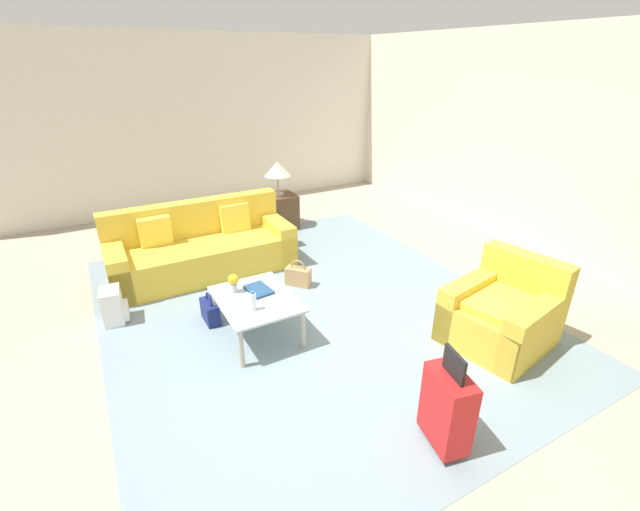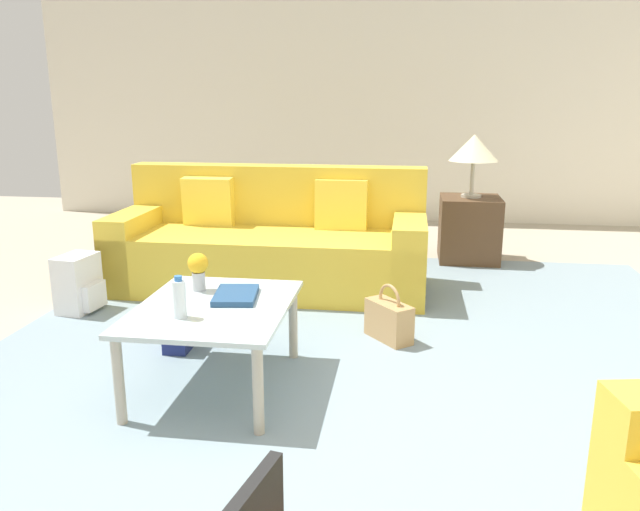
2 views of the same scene
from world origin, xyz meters
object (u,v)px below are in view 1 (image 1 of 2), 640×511
at_px(armchair, 503,314).
at_px(suitcase_red, 447,408).
at_px(water_bottle, 253,301).
at_px(side_table, 279,211).
at_px(flower_vase, 234,282).
at_px(handbag_tan, 298,276).
at_px(table_lamp, 278,169).
at_px(couch, 201,249).
at_px(backpack_white, 113,306).
at_px(coffee_table_book, 259,290).
at_px(coffee_table, 256,303).
at_px(handbag_navy, 210,311).

height_order(armchair, suitcase_red, armchair).
xyz_separation_m(water_bottle, side_table, (-3.00, 1.60, -0.25)).
height_order(flower_vase, handbag_tan, flower_vase).
relative_size(armchair, table_lamp, 2.00).
xyz_separation_m(couch, backpack_white, (0.80, -1.19, -0.11)).
bearing_deg(side_table, suitcase_red, -9.46).
relative_size(coffee_table_book, table_lamp, 0.56).
bearing_deg(table_lamp, suitcase_red, -9.46).
height_order(coffee_table, backpack_white, coffee_table).
bearing_deg(side_table, backpack_white, -57.15).
distance_m(couch, backpack_white, 1.44).
xyz_separation_m(coffee_table, handbag_navy, (-0.49, -0.37, -0.26)).
height_order(water_bottle, side_table, water_bottle).
distance_m(coffee_table, handbag_tan, 1.18).
bearing_deg(coffee_table, suitcase_red, 19.29).
xyz_separation_m(armchair, table_lamp, (-4.09, -0.67, 0.71)).
height_order(couch, armchair, couch).
bearing_deg(backpack_white, table_lamp, 122.85).
xyz_separation_m(couch, suitcase_red, (3.80, 0.80, 0.05)).
bearing_deg(couch, coffee_table_book, 6.12).
xyz_separation_m(suitcase_red, backpack_white, (-3.00, -1.99, -0.16)).
distance_m(couch, handbag_navy, 1.35).
xyz_separation_m(handbag_tan, handbag_navy, (0.27, -1.22, 0.00)).
xyz_separation_m(water_bottle, handbag_navy, (-0.69, -0.27, -0.41)).
xyz_separation_m(coffee_table, flower_vase, (-0.22, -0.15, 0.18)).
bearing_deg(backpack_white, side_table, 122.85).
xyz_separation_m(armchair, side_table, (-4.09, -0.67, -0.01)).
height_order(table_lamp, handbag_tan, table_lamp).
bearing_deg(side_table, flower_vase, -32.60).
bearing_deg(suitcase_red, side_table, 170.54).
bearing_deg(flower_vase, handbag_navy, -141.68).
height_order(water_bottle, coffee_table_book, water_bottle).
distance_m(flower_vase, table_lamp, 3.09).
height_order(water_bottle, suitcase_red, suitcase_red).
distance_m(armchair, table_lamp, 4.20).
bearing_deg(handbag_navy, handbag_tan, 102.69).
bearing_deg(coffee_table_book, backpack_white, -130.16).
height_order(couch, handbag_tan, couch).
bearing_deg(water_bottle, backpack_white, -135.22).
relative_size(table_lamp, backpack_white, 1.38).
xyz_separation_m(flower_vase, backpack_white, (-0.78, -1.14, -0.38)).
height_order(armchair, handbag_navy, armchair).
bearing_deg(handbag_navy, side_table, 141.04).
height_order(armchair, backpack_white, armchair).
xyz_separation_m(couch, side_table, (-1.00, 1.60, -0.02)).
relative_size(armchair, water_bottle, 5.43).
relative_size(flower_vase, side_table, 0.35).
bearing_deg(coffee_table, coffee_table_book, 146.31).
height_order(couch, suitcase_red, couch).
bearing_deg(armchair, flower_vase, -122.99).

